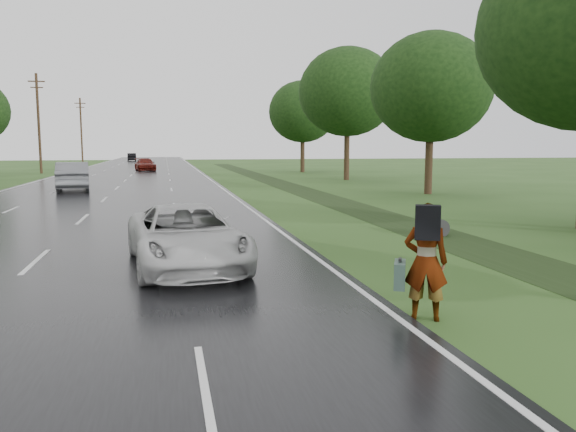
# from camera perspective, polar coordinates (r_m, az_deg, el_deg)

# --- Properties ---
(road) EXTENTS (14.00, 180.00, 0.04)m
(road) POSITION_cam_1_polar(r_m,az_deg,el_deg) (51.51, -15.86, 3.78)
(road) COLOR black
(road) RESTS_ON ground
(edge_stripe_east) EXTENTS (0.12, 180.00, 0.01)m
(edge_stripe_east) POSITION_cam_1_polar(r_m,az_deg,el_deg) (51.54, -8.34, 4.00)
(edge_stripe_east) COLOR silver
(edge_stripe_east) RESTS_ON road
(edge_stripe_west) EXTENTS (0.12, 180.00, 0.01)m
(edge_stripe_west) POSITION_cam_1_polar(r_m,az_deg,el_deg) (52.35, -23.27, 3.55)
(edge_stripe_west) COLOR silver
(edge_stripe_west) RESTS_ON road
(center_line) EXTENTS (0.12, 180.00, 0.01)m
(center_line) POSITION_cam_1_polar(r_m,az_deg,el_deg) (51.51, -15.86, 3.81)
(center_line) COLOR silver
(center_line) RESTS_ON road
(drainage_ditch) EXTENTS (2.20, 120.00, 0.56)m
(drainage_ditch) POSITION_cam_1_polar(r_m,az_deg,el_deg) (26.56, 6.10, 1.10)
(drainage_ditch) COLOR black
(drainage_ditch) RESTS_ON ground
(utility_pole_far) EXTENTS (1.60, 0.26, 10.00)m
(utility_pole_far) POSITION_cam_1_polar(r_m,az_deg,el_deg) (62.61, -24.01, 8.73)
(utility_pole_far) COLOR #342515
(utility_pole_far) RESTS_ON ground
(utility_pole_distant) EXTENTS (1.60, 0.26, 10.00)m
(utility_pole_distant) POSITION_cam_1_polar(r_m,az_deg,el_deg) (92.20, -20.26, 8.21)
(utility_pole_distant) COLOR #342515
(utility_pole_distant) RESTS_ON ground
(tree_east_c) EXTENTS (7.00, 7.00, 9.29)m
(tree_east_c) POSITION_cam_1_polar(r_m,az_deg,el_deg) (34.04, 14.34, 12.53)
(tree_east_c) COLOR #342515
(tree_east_c) RESTS_ON ground
(tree_east_d) EXTENTS (8.00, 8.00, 10.76)m
(tree_east_d) POSITION_cam_1_polar(r_m,az_deg,el_deg) (46.91, 6.06, 12.42)
(tree_east_d) COLOR #342515
(tree_east_d) RESTS_ON ground
(tree_east_f) EXTENTS (7.20, 7.20, 9.62)m
(tree_east_f) POSITION_cam_1_polar(r_m,az_deg,el_deg) (60.19, 1.50, 10.55)
(tree_east_f) COLOR #342515
(tree_east_f) RESTS_ON ground
(pedestrian) EXTENTS (0.94, 0.99, 1.92)m
(pedestrian) POSITION_cam_1_polar(r_m,az_deg,el_deg) (9.34, 13.69, -4.36)
(pedestrian) COLOR #A5998C
(pedestrian) RESTS_ON ground
(white_pickup) EXTENTS (2.92, 5.37, 1.43)m
(white_pickup) POSITION_cam_1_polar(r_m,az_deg,el_deg) (13.05, -10.31, -2.07)
(white_pickup) COLOR silver
(white_pickup) RESTS_ON road
(silver_sedan) EXTENTS (2.57, 5.58, 1.77)m
(silver_sedan) POSITION_cam_1_polar(r_m,az_deg,el_deg) (37.54, -21.01, 3.80)
(silver_sedan) COLOR #999BA1
(silver_sedan) RESTS_ON road
(far_car_red) EXTENTS (2.67, 5.04, 1.39)m
(far_car_red) POSITION_cam_1_polar(r_m,az_deg,el_deg) (64.38, -14.31, 5.09)
(far_car_red) COLOR #65120B
(far_car_red) RESTS_ON road
(far_car_dark) EXTENTS (1.75, 4.40, 1.42)m
(far_car_dark) POSITION_cam_1_polar(r_m,az_deg,el_deg) (105.36, -15.58, 5.78)
(far_car_dark) COLOR black
(far_car_dark) RESTS_ON road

